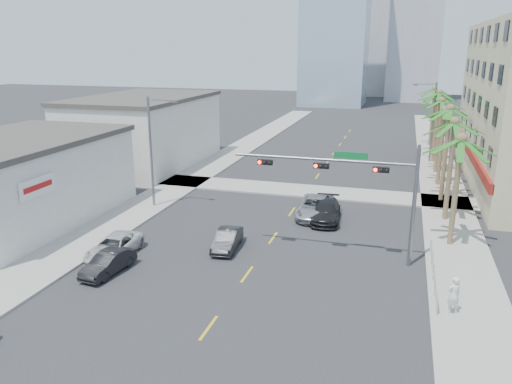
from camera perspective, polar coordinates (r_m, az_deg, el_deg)
ground at (r=25.99m, az=-3.76°, el=-13.04°), size 260.00×260.00×0.00m
sidewalk_right at (r=43.29m, az=21.02°, el=-1.84°), size 4.00×120.00×0.15m
sidewalk_left at (r=47.53m, az=-9.07°, el=0.61°), size 4.00×120.00×0.15m
sidewalk_cross at (r=45.73m, az=5.75°, el=0.11°), size 80.00×4.00×0.15m
building_left_near at (r=40.96m, az=-25.47°, el=0.93°), size 10.00×16.00×6.00m
building_left_far at (r=57.12m, az=-12.63°, el=6.66°), size 11.00×18.00×7.20m
tower_far_center at (r=146.88m, az=12.88°, el=19.06°), size 16.00×16.00×42.00m
traffic_signal_mast at (r=30.24m, az=11.72°, el=1.26°), size 11.12×0.54×7.20m
palm_tree_0 at (r=33.88m, az=22.43°, el=5.47°), size 4.80×4.80×7.80m
palm_tree_1 at (r=38.95m, az=21.80°, el=7.31°), size 4.80×4.80×8.16m
palm_tree_2 at (r=44.04m, az=21.31°, el=8.72°), size 4.80×4.80×8.52m
palm_tree_3 at (r=49.27m, az=20.80°, el=8.64°), size 4.80×4.80×7.80m
palm_tree_4 at (r=54.40m, az=20.49°, el=9.66°), size 4.80×4.80×8.16m
palm_tree_5 at (r=59.53m, az=20.24°, el=10.50°), size 4.80×4.80×8.52m
palm_tree_6 at (r=64.77m, az=19.93°, el=10.29°), size 4.80×4.80×7.80m
palm_tree_7 at (r=69.91m, az=19.76°, el=10.96°), size 4.80×4.80×8.16m
streetlight_left at (r=40.75m, az=-11.70°, el=5.08°), size 2.55×0.25×9.00m
streetlight_right at (r=59.79m, az=19.40°, el=7.96°), size 2.55×0.25×9.00m
guardrail at (r=29.84m, az=19.64°, el=-8.54°), size 0.08×8.08×1.00m
car_parked_mid at (r=30.49m, az=-16.54°, el=-7.79°), size 1.74×3.94×1.26m
car_parked_far at (r=32.68m, az=-15.92°, el=-6.04°), size 2.48×4.86×1.31m
car_lane_left at (r=32.69m, az=-3.31°, el=-5.44°), size 1.72×3.98×1.27m
car_lane_center at (r=38.97m, az=6.82°, el=-1.71°), size 2.72×5.63×1.55m
car_lane_right at (r=38.19m, az=8.00°, el=-2.18°), size 2.50×5.25×1.48m
pedestrian at (r=26.54m, az=21.66°, el=-10.88°), size 0.84×0.75×1.92m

